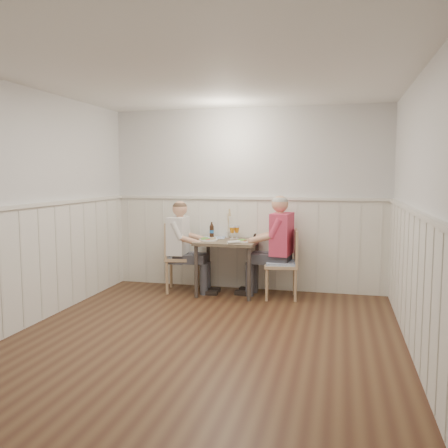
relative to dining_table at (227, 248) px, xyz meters
name	(u,v)px	position (x,y,z in m)	size (l,w,h in m)	color
ground_plane	(204,339)	(0.20, -1.84, -0.64)	(4.50, 4.50, 0.00)	#422618
room_shell	(203,189)	(0.20, -1.84, 0.88)	(4.04, 4.54, 2.60)	silver
wainscot	(221,260)	(0.20, -1.15, 0.05)	(4.00, 4.49, 1.34)	white
dining_table	(227,248)	(0.00, 0.00, 0.00)	(0.82, 0.70, 0.75)	brown
chair_right	(285,261)	(0.81, -0.03, -0.14)	(0.49, 0.49, 0.92)	tan
chair_left	(179,254)	(-0.71, 0.00, -0.10)	(0.56, 0.56, 0.99)	tan
man_in_pink	(278,254)	(0.70, 0.02, -0.05)	(0.68, 0.47, 1.40)	#3F3F47
diner_cream	(181,253)	(-0.66, -0.04, -0.09)	(0.62, 0.43, 1.31)	#3F3F47
plate_man	(244,240)	(0.25, -0.06, 0.13)	(0.24, 0.24, 0.06)	white
plate_diner	(207,239)	(-0.27, -0.06, 0.13)	(0.26, 0.26, 0.07)	white
beer_glass_a	(237,230)	(0.08, 0.23, 0.24)	(0.08, 0.08, 0.19)	silver
beer_glass_b	(232,230)	(0.03, 0.16, 0.24)	(0.08, 0.08, 0.20)	silver
beer_bottle	(212,231)	(-0.30, 0.26, 0.21)	(0.06, 0.06, 0.22)	black
rolled_napkin	(234,242)	(0.15, -0.26, 0.13)	(0.16, 0.14, 0.04)	white
grass_vase	(227,224)	(-0.07, 0.28, 0.31)	(0.05, 0.05, 0.44)	silver
gingham_mat	(214,238)	(-0.26, 0.23, 0.11)	(0.36, 0.30, 0.01)	#4568A5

